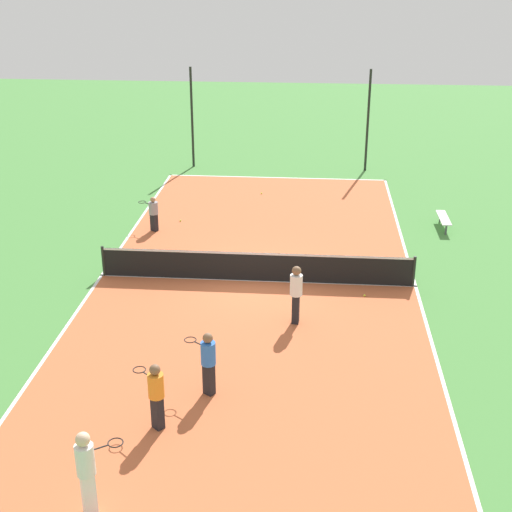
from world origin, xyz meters
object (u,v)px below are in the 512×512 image
at_px(tennis_ball_far_baseline, 180,221).
at_px(fence_post_back_right, 368,121).
at_px(player_baseline_gray, 153,212).
at_px(player_near_white, 296,291).
at_px(player_far_white, 86,467).
at_px(tennis_net, 256,266).
at_px(bench, 444,219).
at_px(tennis_ball_near_net, 261,193).
at_px(player_near_blue, 208,359).
at_px(fence_post_back_left, 192,118).
at_px(tennis_ball_midcourt, 365,295).
at_px(player_center_orange, 156,392).

distance_m(tennis_ball_far_baseline, fence_post_back_right, 11.59).
relative_size(player_baseline_gray, tennis_ball_far_baseline, 20.13).
xyz_separation_m(player_near_white, player_far_white, (-3.65, -8.03, 0.05)).
relative_size(tennis_net, bench, 5.94).
xyz_separation_m(player_near_white, fence_post_back_right, (2.94, 16.38, 1.43)).
relative_size(tennis_net, tennis_ball_near_net, 151.12).
relative_size(bench, fence_post_back_right, 0.35).
distance_m(player_near_blue, fence_post_back_right, 20.85).
distance_m(player_near_white, tennis_ball_far_baseline, 9.59).
relative_size(player_near_white, fence_post_back_left, 0.36).
distance_m(player_near_white, tennis_ball_midcourt, 3.01).
bearing_deg(bench, player_far_white, 150.78).
xyz_separation_m(player_near_blue, tennis_ball_far_baseline, (-2.92, 12.02, -0.92)).
bearing_deg(player_baseline_gray, fence_post_back_right, -99.97).
relative_size(tennis_net, fence_post_back_left, 2.07).
xyz_separation_m(tennis_ball_midcourt, fence_post_back_left, (-7.82, 14.48, 2.42)).
bearing_deg(tennis_ball_near_net, bench, -26.31).
relative_size(tennis_ball_near_net, fence_post_back_right, 0.01).
bearing_deg(player_far_white, fence_post_back_right, 40.90).
bearing_deg(tennis_ball_midcourt, bench, 62.16).
xyz_separation_m(player_near_white, player_baseline_gray, (-5.72, 7.10, -0.26)).
distance_m(player_far_white, fence_post_back_right, 25.32).
xyz_separation_m(player_near_white, fence_post_back_left, (-5.71, 16.38, 1.43)).
relative_size(tennis_net, player_center_orange, 6.24).
relative_size(player_near_blue, fence_post_back_right, 0.34).
bearing_deg(bench, fence_post_back_left, 54.52).
relative_size(player_center_orange, tennis_ball_midcourt, 24.23).
xyz_separation_m(tennis_net, player_near_blue, (-0.60, -6.63, 0.43)).
bearing_deg(fence_post_back_right, player_far_white, -105.10).
height_order(tennis_net, player_baseline_gray, player_baseline_gray).
xyz_separation_m(player_near_blue, tennis_ball_midcourt, (4.09, 5.73, -0.92)).
xyz_separation_m(player_baseline_gray, tennis_ball_near_net, (3.80, 4.96, -0.73)).
bearing_deg(player_near_white, tennis_ball_far_baseline, 36.32).
distance_m(tennis_net, player_near_blue, 6.67).
distance_m(tennis_ball_near_net, fence_post_back_left, 6.24).
distance_m(player_center_orange, player_far_white, 2.85).
distance_m(player_near_blue, fence_post_back_left, 20.60).
relative_size(player_near_white, fence_post_back_right, 0.36).
relative_size(player_near_blue, fence_post_back_left, 0.34).
bearing_deg(tennis_ball_midcourt, player_center_orange, -125.08).
height_order(bench, fence_post_back_left, fence_post_back_left).
distance_m(player_baseline_gray, tennis_ball_far_baseline, 1.55).
bearing_deg(tennis_ball_near_net, player_baseline_gray, -127.46).
xyz_separation_m(tennis_net, player_center_orange, (-1.55, -8.08, 0.42)).
xyz_separation_m(tennis_net, player_near_white, (1.39, -2.80, 0.50)).
bearing_deg(tennis_ball_near_net, player_near_blue, -90.22).
relative_size(tennis_ball_midcourt, fence_post_back_right, 0.01).
bearing_deg(bench, fence_post_back_right, 17.90).
height_order(tennis_net, player_near_white, player_near_white).
height_order(bench, player_baseline_gray, player_baseline_gray).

